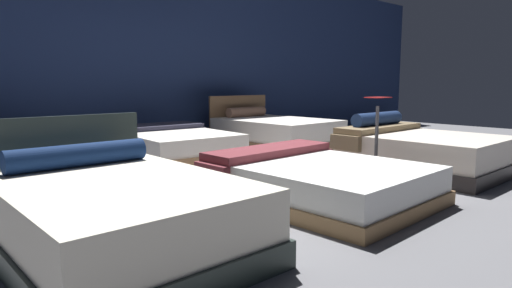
# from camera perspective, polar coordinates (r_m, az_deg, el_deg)

# --- Properties ---
(ground_plane) EXTENTS (18.00, 18.00, 0.02)m
(ground_plane) POSITION_cam_1_polar(r_m,az_deg,el_deg) (5.25, -0.65, -5.01)
(ground_plane) COLOR slate
(showroom_back_wall) EXTENTS (18.00, 0.06, 3.50)m
(showroom_back_wall) POSITION_cam_1_polar(r_m,az_deg,el_deg) (8.12, -17.18, 11.71)
(showroom_back_wall) COLOR navy
(showroom_back_wall) RESTS_ON ground_plane
(bed_0) EXTENTS (1.49, 2.07, 0.90)m
(bed_0) POSITION_cam_1_polar(r_m,az_deg,el_deg) (3.23, -18.07, -8.65)
(bed_0) COLOR #293430
(bed_0) RESTS_ON ground_plane
(bed_1) EXTENTS (1.77, 2.09, 0.46)m
(bed_1) POSITION_cam_1_polar(r_m,az_deg,el_deg) (4.46, 8.11, -4.70)
(bed_1) COLOR #926E47
(bed_1) RESTS_ON ground_plane
(bed_2) EXTENTS (1.71, 1.95, 0.76)m
(bed_2) POSITION_cam_1_polar(r_m,az_deg,el_deg) (6.20, 20.91, -0.95)
(bed_2) COLOR black
(bed_2) RESTS_ON ground_plane
(bed_3) EXTENTS (1.68, 1.97, 0.54)m
(bed_3) POSITION_cam_1_polar(r_m,az_deg,el_deg) (5.92, -29.95, -2.07)
(bed_3) COLOR #575352
(bed_3) RESTS_ON ground_plane
(bed_4) EXTENTS (1.57, 2.02, 0.51)m
(bed_4) POSITION_cam_1_polar(r_m,az_deg,el_deg) (6.68, -10.88, -0.23)
(bed_4) COLOR #9A6E48
(bed_4) RESTS_ON ground_plane
(bed_5) EXTENTS (1.61, 2.19, 0.93)m
(bed_5) POSITION_cam_1_polar(r_m,az_deg,el_deg) (7.98, 2.48, 1.48)
(bed_5) COLOR brown
(bed_5) RESTS_ON ground_plane
(price_sign) EXTENTS (0.28, 0.24, 1.01)m
(price_sign) POSITION_cam_1_polar(r_m,az_deg,el_deg) (5.32, 15.46, -0.75)
(price_sign) COLOR #3F3F44
(price_sign) RESTS_ON ground_plane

